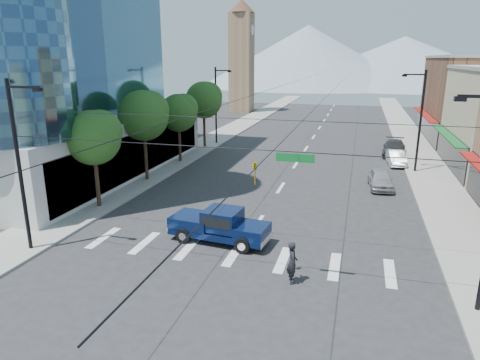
# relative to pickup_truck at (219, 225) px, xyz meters

# --- Properties ---
(ground) EXTENTS (160.00, 160.00, 0.00)m
(ground) POSITION_rel_pickup_truck_xyz_m (1.47, -2.88, -1.00)
(ground) COLOR #28282B
(ground) RESTS_ON ground
(sidewalk_left) EXTENTS (4.00, 120.00, 0.15)m
(sidewalk_left) POSITION_rel_pickup_truck_xyz_m (-10.53, 37.12, -0.92)
(sidewalk_left) COLOR gray
(sidewalk_left) RESTS_ON ground
(sidewalk_right) EXTENTS (4.00, 120.00, 0.15)m
(sidewalk_right) POSITION_rel_pickup_truck_xyz_m (13.47, 37.12, -0.92)
(sidewalk_right) COLOR gray
(sidewalk_right) RESTS_ON ground
(clock_tower) EXTENTS (4.80, 4.80, 20.40)m
(clock_tower) POSITION_rel_pickup_truck_xyz_m (-15.03, 59.12, 9.65)
(clock_tower) COLOR #8C6B4C
(clock_tower) RESTS_ON ground
(mountain_left) EXTENTS (80.00, 80.00, 22.00)m
(mountain_left) POSITION_rel_pickup_truck_xyz_m (-13.53, 147.12, 10.00)
(mountain_left) COLOR gray
(mountain_left) RESTS_ON ground
(mountain_right) EXTENTS (90.00, 90.00, 18.00)m
(mountain_right) POSITION_rel_pickup_truck_xyz_m (21.47, 157.12, 8.00)
(mountain_right) COLOR gray
(mountain_right) RESTS_ON ground
(tree_near) EXTENTS (3.65, 3.64, 6.71)m
(tree_near) POSITION_rel_pickup_truck_xyz_m (-9.60, 3.22, 4.00)
(tree_near) COLOR black
(tree_near) RESTS_ON ground
(tree_midnear) EXTENTS (4.09, 4.09, 7.52)m
(tree_midnear) POSITION_rel_pickup_truck_xyz_m (-9.60, 10.22, 4.60)
(tree_midnear) COLOR black
(tree_midnear) RESTS_ON ground
(tree_midfar) EXTENTS (3.65, 3.64, 6.71)m
(tree_midfar) POSITION_rel_pickup_truck_xyz_m (-9.60, 17.22, 4.00)
(tree_midfar) COLOR black
(tree_midfar) RESTS_ON ground
(tree_far) EXTENTS (4.09, 4.09, 7.52)m
(tree_far) POSITION_rel_pickup_truck_xyz_m (-9.60, 24.22, 4.60)
(tree_far) COLOR black
(tree_far) RESTS_ON ground
(signal_rig) EXTENTS (21.80, 0.20, 9.00)m
(signal_rig) POSITION_rel_pickup_truck_xyz_m (1.66, -3.88, 3.65)
(signal_rig) COLOR black
(signal_rig) RESTS_ON ground
(lamp_pole_nw) EXTENTS (2.00, 0.25, 9.00)m
(lamp_pole_nw) POSITION_rel_pickup_truck_xyz_m (-9.20, 27.12, 3.95)
(lamp_pole_nw) COLOR black
(lamp_pole_nw) RESTS_ON ground
(lamp_pole_ne) EXTENTS (2.00, 0.25, 9.00)m
(lamp_pole_ne) POSITION_rel_pickup_truck_xyz_m (12.13, 19.12, 3.95)
(lamp_pole_ne) COLOR black
(lamp_pole_ne) RESTS_ON ground
(pickup_truck) EXTENTS (5.83, 2.68, 1.91)m
(pickup_truck) POSITION_rel_pickup_truck_xyz_m (0.00, 0.00, 0.00)
(pickup_truck) COLOR #08163F
(pickup_truck) RESTS_ON ground
(pedestrian) EXTENTS (0.69, 0.84, 1.99)m
(pedestrian) POSITION_rel_pickup_truck_xyz_m (4.65, -3.47, 0.00)
(pedestrian) COLOR black
(pedestrian) RESTS_ON ground
(parked_car_near) EXTENTS (2.07, 4.46, 1.48)m
(parked_car_near) POSITION_rel_pickup_truck_xyz_m (9.07, 13.19, -0.26)
(parked_car_near) COLOR #A9A8AD
(parked_car_near) RESTS_ON ground
(parked_car_mid) EXTENTS (1.80, 4.28, 1.37)m
(parked_car_mid) POSITION_rel_pickup_truck_xyz_m (10.79, 21.68, -0.31)
(parked_car_mid) COLOR silver
(parked_car_mid) RESTS_ON ground
(parked_car_far) EXTENTS (2.67, 5.64, 1.59)m
(parked_car_far) POSITION_rel_pickup_truck_xyz_m (10.87, 26.14, -0.20)
(parked_car_far) COLOR #323234
(parked_car_far) RESTS_ON ground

